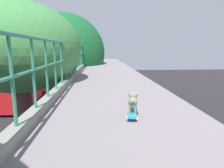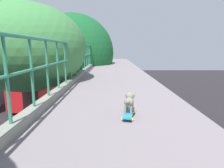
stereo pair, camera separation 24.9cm
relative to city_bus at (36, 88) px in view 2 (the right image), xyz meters
The scene contains 7 objects.
overpass_deck 24.41m from the city_bus, 66.22° to the right, with size 2.85×36.39×0.40m.
green_railing 23.97m from the city_bus, 69.27° to the right, with size 0.20×34.57×1.27m.
city_bus is the anchor object (origin of this frame).
roadside_tree_mid 19.58m from the city_bus, 69.11° to the right, with size 3.98×3.98×8.31m.
roadside_tree_far 13.20m from the city_bus, 56.06° to the right, with size 5.66×5.66×9.24m.
toy_skateboard 23.96m from the city_bus, 65.22° to the right, with size 0.26×0.56×0.08m.
small_dog 23.96m from the city_bus, 65.17° to the right, with size 0.20×0.37×0.31m.
Camera 2 is at (1.03, -2.36, 6.82)m, focal length 31.51 mm.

